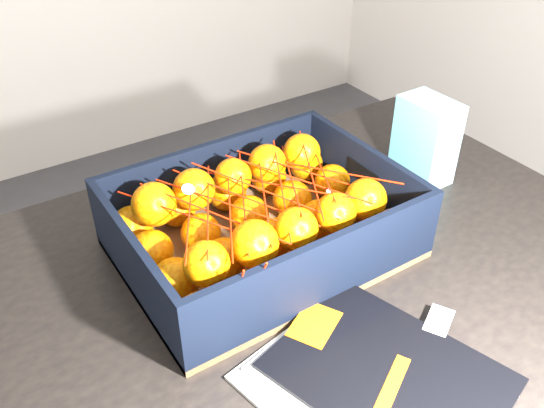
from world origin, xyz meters
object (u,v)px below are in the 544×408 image
table (281,316)px  produce_crate (262,231)px  magazine_stack (376,383)px  retail_carton (425,140)px

table → produce_crate: size_ratio=2.73×
magazine_stack → produce_crate: bearing=85.0°
magazine_stack → retail_carton: size_ratio=1.99×
produce_crate → table: bearing=-94.6°
table → produce_crate: 0.15m
table → retail_carton: 0.44m
magazine_stack → produce_crate: produce_crate is taller
table → magazine_stack: (-0.02, -0.25, 0.11)m
magazine_stack → retail_carton: 0.53m
produce_crate → retail_carton: (0.38, 0.02, 0.04)m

